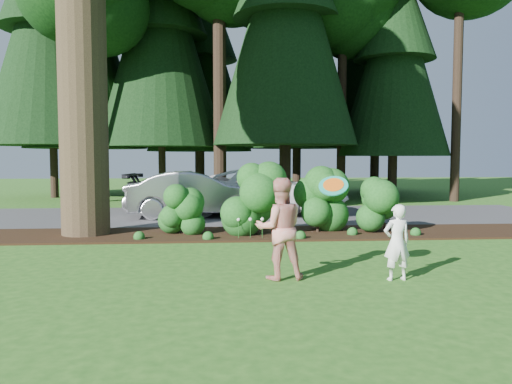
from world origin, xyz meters
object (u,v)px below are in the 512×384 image
at_px(car_white_suv, 266,191).
at_px(frisbee, 333,186).
at_px(car_dark_suv, 193,191).
at_px(car_silver_wagon, 195,194).
at_px(adult, 280,229).
at_px(child, 397,242).

relative_size(car_white_suv, frisbee, 10.68).
distance_m(car_dark_suv, frisbee, 11.63).
bearing_deg(frisbee, car_dark_suv, 104.55).
distance_m(car_silver_wagon, adult, 8.96).
bearing_deg(car_silver_wagon, child, -162.00).
xyz_separation_m(adult, frisbee, (0.89, -0.14, 0.74)).
relative_size(car_white_suv, adult, 3.40).
bearing_deg(car_white_suv, car_silver_wagon, 114.36).
height_order(car_dark_suv, child, car_dark_suv).
bearing_deg(child, frisbee, -11.46).
bearing_deg(car_white_suv, frisbee, -169.53).
bearing_deg(car_silver_wagon, car_white_suv, -79.59).
xyz_separation_m(car_dark_suv, child, (3.99, -11.32, -0.12)).
distance_m(car_silver_wagon, child, 9.78).
xyz_separation_m(car_white_suv, child, (1.29, -9.70, -0.20)).
relative_size(car_dark_suv, frisbee, 9.16).
height_order(car_silver_wagon, child, car_silver_wagon).
distance_m(car_white_suv, frisbee, 9.63).
distance_m(adult, frisbee, 1.16).
relative_size(child, adult, 0.75).
bearing_deg(frisbee, car_silver_wagon, 106.88).
relative_size(car_dark_suv, adult, 2.92).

